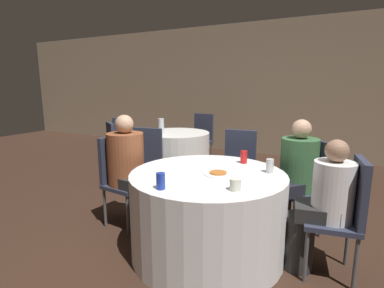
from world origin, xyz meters
name	(u,v)px	position (x,y,z in m)	size (l,w,h in m)	color
ground_plane	(216,250)	(0.00, 0.00, 0.00)	(16.00, 16.00, 0.00)	#382319
wall_back	(298,90)	(0.00, 4.14, 1.40)	(16.00, 0.06, 2.80)	gray
table_near	(207,214)	(-0.06, -0.08, 0.38)	(1.35, 1.35, 0.75)	white
table_far	(176,155)	(-1.46, 1.72, 0.38)	(1.06, 1.06, 0.75)	white
chair_near_east	(345,208)	(1.02, 0.11, 0.57)	(0.47, 0.46, 0.96)	#2D3347
chair_near_west	(120,173)	(-1.15, 0.03, 0.57)	(0.44, 0.44, 0.96)	#2D3347
chair_near_northeast	(306,178)	(0.64, 0.76, 0.57)	(0.56, 0.56, 0.96)	#2D3347
chair_near_north	(238,163)	(-0.16, 1.01, 0.57)	(0.43, 0.44, 0.96)	#2D3347
chair_far_west	(125,140)	(-2.39, 1.57, 0.57)	(0.46, 0.46, 0.96)	#2D3347
chair_far_south	(151,157)	(-1.28, 0.79, 0.57)	(0.47, 0.47, 0.96)	#2D3347
chair_far_north	(202,135)	(-1.46, 2.67, 0.57)	(0.40, 0.41, 0.96)	#2D3347
chair_far_southwest	(117,149)	(-2.01, 0.95, 0.57)	(0.56, 0.56, 0.96)	#2D3347
person_floral_shirt	(130,170)	(-0.99, 0.02, 0.63)	(0.53, 0.40, 1.20)	#282828
person_green_jacket	(293,177)	(0.54, 0.64, 0.61)	(0.49, 0.50, 1.18)	black
person_white_shirt	(320,208)	(0.84, 0.08, 0.55)	(0.49, 0.34, 1.10)	#282828
pizza_plate_near	(218,173)	(0.03, -0.06, 0.76)	(0.26, 0.26, 0.02)	white
soda_can_red	(244,157)	(0.11, 0.39, 0.81)	(0.07, 0.07, 0.12)	red
soda_can_blue	(161,181)	(-0.20, -0.60, 0.81)	(0.07, 0.07, 0.12)	#1E38A5
soda_can_silver	(270,166)	(0.41, 0.18, 0.81)	(0.07, 0.07, 0.12)	silver
cup_near	(235,185)	(0.30, -0.38, 0.80)	(0.08, 0.08, 0.09)	silver
bottle_far	(161,127)	(-1.55, 1.43, 0.88)	(0.09, 0.09, 0.25)	silver
cup_far	(161,129)	(-1.73, 1.69, 0.80)	(0.07, 0.07, 0.09)	white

